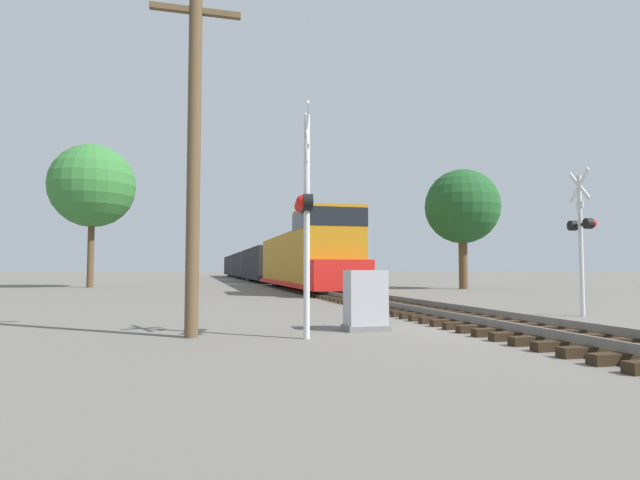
{
  "coord_description": "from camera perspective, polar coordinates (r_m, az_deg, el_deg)",
  "views": [
    {
      "loc": [
        -6.66,
        -9.76,
        1.35
      ],
      "look_at": [
        -2.2,
        7.91,
        2.39
      ],
      "focal_mm": 28.0,
      "sensor_mm": 36.0,
      "label": 1
    }
  ],
  "objects": [
    {
      "name": "tree_mid_background",
      "position": [
        39.29,
        -24.57,
        5.62
      ],
      "size": [
        5.9,
        5.9,
        10.19
      ],
      "color": "brown",
      "rests_on": "ground"
    },
    {
      "name": "tree_far_right",
      "position": [
        34.4,
        15.95,
        3.66
      ],
      "size": [
        4.91,
        4.91,
        7.91
      ],
      "color": "brown",
      "rests_on": "ground"
    },
    {
      "name": "ground_plane",
      "position": [
        11.9,
        20.3,
        -9.58
      ],
      "size": [
        400.0,
        400.0,
        0.0
      ],
      "primitive_type": "plane",
      "color": "#666059"
    },
    {
      "name": "relay_cabinet",
      "position": [
        11.03,
        5.22,
        -6.92
      ],
      "size": [
        0.93,
        0.67,
        1.31
      ],
      "color": "slate",
      "rests_on": "ground"
    },
    {
      "name": "crossing_signal_near",
      "position": [
        9.71,
        -1.7,
        3.69
      ],
      "size": [
        0.45,
        1.01,
        4.53
      ],
      "rotation": [
        0.0,
        0.0,
        -1.72
      ],
      "color": "silver",
      "rests_on": "ground"
    },
    {
      "name": "freight_train",
      "position": [
        55.85,
        -7.32,
        -2.75
      ],
      "size": [
        2.96,
        70.61,
        4.44
      ],
      "color": "#B77A14",
      "rests_on": "ground"
    },
    {
      "name": "utility_pole",
      "position": [
        10.42,
        -14.22,
        10.04
      ],
      "size": [
        1.8,
        0.27,
        7.17
      ],
      "color": "brown",
      "rests_on": "ground"
    },
    {
      "name": "crossing_signal_far",
      "position": [
        16.07,
        27.7,
        0.94
      ],
      "size": [
        0.42,
        1.01,
        4.18
      ],
      "rotation": [
        0.0,
        0.0,
        1.45
      ],
      "color": "silver",
      "rests_on": "ground"
    },
    {
      "name": "rail_track_bed",
      "position": [
        11.88,
        20.29,
        -8.93
      ],
      "size": [
        2.6,
        160.0,
        0.31
      ],
      "color": "black",
      "rests_on": "ground"
    }
  ]
}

